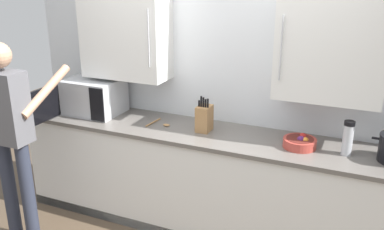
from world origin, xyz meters
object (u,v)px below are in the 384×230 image
object	(u,v)px
knife_block	(204,118)
person_figure	(10,128)
microwave_oven	(91,96)
fruit_bowl	(300,142)
thermos_flask	(348,138)
wooden_spoon	(160,124)

from	to	relation	value
knife_block	person_figure	bearing A→B (deg)	-148.72
person_figure	microwave_oven	bearing A→B (deg)	77.64
microwave_oven	knife_block	distance (m)	1.15
fruit_bowl	thermos_flask	size ratio (longest dim) A/B	0.96
fruit_bowl	microwave_oven	bearing A→B (deg)	178.84
thermos_flask	knife_block	size ratio (longest dim) A/B	0.85
fruit_bowl	knife_block	size ratio (longest dim) A/B	0.82
microwave_oven	person_figure	xyz separation A→B (m)	(-0.18, -0.82, -0.06)
fruit_bowl	thermos_flask	xyz separation A→B (m)	(0.34, -0.00, 0.09)
microwave_oven	thermos_flask	size ratio (longest dim) A/B	2.94
wooden_spoon	knife_block	world-z (taller)	knife_block
microwave_oven	fruit_bowl	size ratio (longest dim) A/B	3.05
person_figure	knife_block	bearing A→B (deg)	31.28
fruit_bowl	knife_block	world-z (taller)	knife_block
knife_block	fruit_bowl	bearing A→B (deg)	-1.98
fruit_bowl	person_figure	bearing A→B (deg)	-159.89
wooden_spoon	knife_block	distance (m)	0.42
thermos_flask	knife_block	xyz separation A→B (m)	(-1.13, 0.03, -0.02)
thermos_flask	knife_block	bearing A→B (deg)	178.47
knife_block	person_figure	xyz separation A→B (m)	(-1.33, -0.81, -0.01)
microwave_oven	person_figure	distance (m)	0.84
microwave_oven	wooden_spoon	bearing A→B (deg)	-2.61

